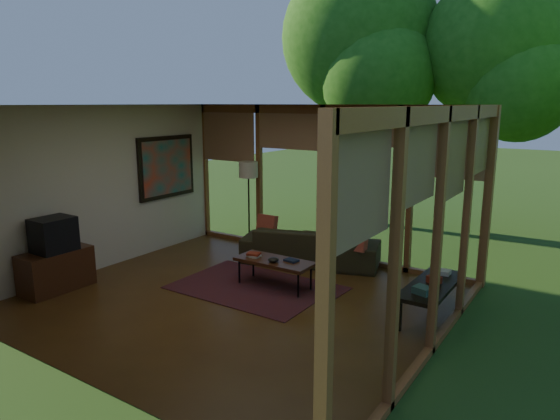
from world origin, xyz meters
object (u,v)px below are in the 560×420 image
Objects in this scene: floor_lamp at (248,174)px; coffee_table at (274,262)px; television at (54,235)px; side_console at (427,286)px; media_cabinet at (56,270)px; sofa at (304,245)px.

floor_lamp reaches higher than coffee_table.
floor_lamp reaches higher than television.
television is 5.30m from side_console.
media_cabinet reaches higher than coffee_table.
media_cabinet is at bearing 33.88° from sofa.
media_cabinet reaches higher than side_console.
coffee_table is at bearing 35.69° from television.
television reaches higher than sofa.
side_console is (2.23, 0.21, 0.02)m from coffee_table.
sofa is at bearing -10.85° from floor_lamp.
floor_lamp is 2.45m from coffee_table.
floor_lamp is at bearing 136.69° from coffee_table.
media_cabinet is 0.71× the size of side_console.
television is 3.25m from coffee_table.
media_cabinet is at bearing -144.52° from coffee_table.
floor_lamp is at bearing 161.08° from side_console.
coffee_table is (0.23, -1.26, 0.08)m from sofa.
media_cabinet is 0.61× the size of floor_lamp.
sofa reaches higher than coffee_table.
media_cabinet is 3.72m from floor_lamp.
sofa is at bearing 156.84° from side_console.
side_console is at bearing 138.09° from sofa.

